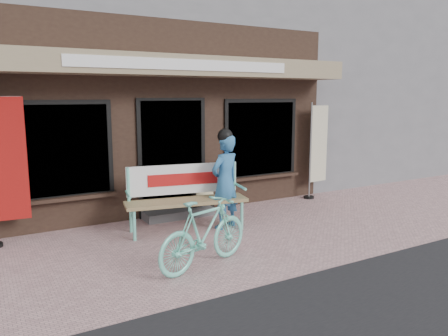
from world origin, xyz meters
TOP-DOWN VIEW (x-y plane):
  - ground at (0.00, 0.00)m, footprint 70.00×70.00m
  - storefront at (0.00, 4.96)m, footprint 7.00×6.77m
  - neighbor_right_near at (8.50, 5.50)m, footprint 10.00×7.00m
  - bench at (-0.19, 1.01)m, footprint 2.08×0.88m
  - person at (0.44, 0.76)m, footprint 0.67×0.54m
  - bicycle at (-0.66, -0.62)m, footprint 1.61×0.88m
  - nobori_red at (-2.83, 1.59)m, footprint 0.68×0.27m
  - nobori_cream at (3.32, 1.72)m, footprint 0.62×0.25m
  - menu_stand at (0.53, 1.75)m, footprint 0.48×0.18m

SIDE VIEW (x-z plane):
  - ground at x=0.00m, z-range 0.00..0.00m
  - bicycle at x=-0.66m, z-range 0.00..0.93m
  - menu_stand at x=0.53m, z-range 0.01..0.95m
  - bench at x=-0.19m, z-range 0.09..1.19m
  - person at x=0.44m, z-range -0.01..1.69m
  - nobori_cream at x=3.32m, z-range 0.03..2.13m
  - nobori_red at x=-2.83m, z-range 0.04..2.35m
  - neighbor_right_near at x=8.50m, z-range 0.00..5.60m
  - storefront at x=0.00m, z-range -0.01..5.99m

